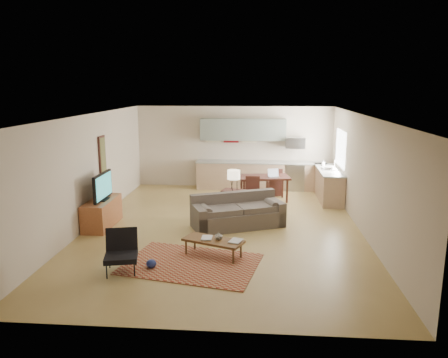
# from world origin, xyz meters

# --- Properties ---
(room) EXTENTS (9.00, 9.00, 9.00)m
(room) POSITION_xyz_m (0.00, 0.00, 1.35)
(room) COLOR #9F8246
(room) RESTS_ON ground
(kitchen_counter_back) EXTENTS (4.26, 0.64, 0.92)m
(kitchen_counter_back) POSITION_xyz_m (0.90, 4.18, 0.46)
(kitchen_counter_back) COLOR tan
(kitchen_counter_back) RESTS_ON ground
(kitchen_counter_right) EXTENTS (0.64, 2.26, 0.92)m
(kitchen_counter_right) POSITION_xyz_m (2.93, 3.00, 0.46)
(kitchen_counter_right) COLOR tan
(kitchen_counter_right) RESTS_ON ground
(kitchen_range) EXTENTS (0.62, 0.62, 0.90)m
(kitchen_range) POSITION_xyz_m (2.00, 4.18, 0.45)
(kitchen_range) COLOR #A5A8AD
(kitchen_range) RESTS_ON ground
(kitchen_microwave) EXTENTS (0.62, 0.40, 0.35)m
(kitchen_microwave) POSITION_xyz_m (2.00, 4.20, 1.55)
(kitchen_microwave) COLOR #A5A8AD
(kitchen_microwave) RESTS_ON room
(upper_cabinets) EXTENTS (2.80, 0.34, 0.70)m
(upper_cabinets) POSITION_xyz_m (0.30, 4.33, 1.95)
(upper_cabinets) COLOR gray
(upper_cabinets) RESTS_ON room
(window_right) EXTENTS (0.02, 1.40, 1.05)m
(window_right) POSITION_xyz_m (3.23, 3.00, 1.55)
(window_right) COLOR white
(window_right) RESTS_ON room
(wall_art_left) EXTENTS (0.06, 0.42, 1.10)m
(wall_art_left) POSITION_xyz_m (-3.21, 0.90, 1.55)
(wall_art_left) COLOR olive
(wall_art_left) RESTS_ON room
(triptych) EXTENTS (1.70, 0.04, 0.50)m
(triptych) POSITION_xyz_m (-0.10, 4.47, 1.75)
(triptych) COLOR beige
(triptych) RESTS_ON room
(rug) EXTENTS (2.80, 2.20, 0.02)m
(rug) POSITION_xyz_m (-0.43, -2.21, 0.01)
(rug) COLOR maroon
(rug) RESTS_ON floor
(sofa) EXTENTS (2.48, 1.80, 0.79)m
(sofa) POSITION_xyz_m (0.35, 0.16, 0.40)
(sofa) COLOR #584E47
(sofa) RESTS_ON floor
(coffee_table) EXTENTS (1.31, 0.91, 0.37)m
(coffee_table) POSITION_xyz_m (-0.05, -1.79, 0.18)
(coffee_table) COLOR #51341A
(coffee_table) RESTS_ON floor
(book_a) EXTENTS (0.22, 0.29, 0.03)m
(book_a) POSITION_xyz_m (-0.29, -1.74, 0.37)
(book_a) COLOR maroon
(book_a) RESTS_ON coffee_table
(book_b) EXTENTS (0.41, 0.44, 0.02)m
(book_b) POSITION_xyz_m (0.30, -1.83, 0.37)
(book_b) COLOR navy
(book_b) RESTS_ON coffee_table
(vase) EXTENTS (0.20, 0.20, 0.16)m
(vase) POSITION_xyz_m (0.06, -1.78, 0.44)
(vase) COLOR black
(vase) RESTS_ON coffee_table
(armchair) EXTENTS (0.81, 0.81, 0.77)m
(armchair) POSITION_xyz_m (-1.64, -2.68, 0.39)
(armchair) COLOR black
(armchair) RESTS_ON floor
(tv_credenza) EXTENTS (0.55, 1.43, 0.66)m
(tv_credenza) POSITION_xyz_m (-2.95, -0.07, 0.33)
(tv_credenza) COLOR brown
(tv_credenza) RESTS_ON floor
(tv) EXTENTS (0.11, 1.10, 0.66)m
(tv) POSITION_xyz_m (-2.90, -0.07, 0.99)
(tv) COLOR black
(tv) RESTS_ON tv_credenza
(console_table) EXTENTS (0.68, 0.55, 0.69)m
(console_table) POSITION_xyz_m (0.19, 1.10, 0.34)
(console_table) COLOR #3A1B16
(console_table) RESTS_ON floor
(table_lamp) EXTENTS (0.43, 0.43, 0.55)m
(table_lamp) POSITION_xyz_m (0.19, 1.10, 0.96)
(table_lamp) COLOR beige
(table_lamp) RESTS_ON console_table
(dining_table) EXTENTS (1.58, 1.07, 0.74)m
(dining_table) POSITION_xyz_m (1.00, 2.69, 0.37)
(dining_table) COLOR #3A1B16
(dining_table) RESTS_ON floor
(dining_chair_near) EXTENTS (0.41, 0.43, 0.85)m
(dining_chair_near) POSITION_xyz_m (0.67, 1.99, 0.42)
(dining_chair_near) COLOR #3A1B16
(dining_chair_near) RESTS_ON floor
(dining_chair_far) EXTENTS (0.50, 0.51, 0.86)m
(dining_chair_far) POSITION_xyz_m (1.32, 3.38, 0.43)
(dining_chair_far) COLOR #3A1B16
(dining_chair_far) RESTS_ON floor
(laptop) EXTENTS (0.36, 0.30, 0.23)m
(laptop) POSITION_xyz_m (1.29, 2.59, 0.86)
(laptop) COLOR #A5A8AD
(laptop) RESTS_ON dining_table
(soap_bottle) EXTENTS (0.12, 0.12, 0.19)m
(soap_bottle) POSITION_xyz_m (2.83, 3.55, 1.02)
(soap_bottle) COLOR beige
(soap_bottle) RESTS_ON kitchen_counter_right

